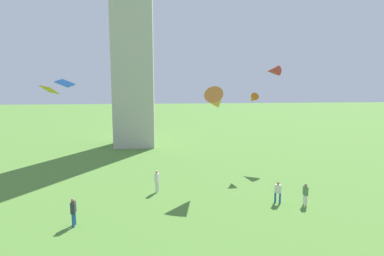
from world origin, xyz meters
name	(u,v)px	position (x,y,z in m)	size (l,w,h in m)	color
person_0	(278,191)	(5.95, 16.91, 0.91)	(0.47, 0.46, 1.60)	#235693
person_1	(305,193)	(7.76, 16.31, 0.91)	(0.24, 0.50, 1.60)	silver
person_2	(157,180)	(-2.78, 20.11, 1.01)	(0.40, 0.53, 1.79)	silver
person_3	(73,210)	(-7.80, 14.36, 0.99)	(0.27, 0.54, 1.75)	#235693
kite_flying_0	(49,90)	(-12.77, 26.90, 7.95)	(1.46, 1.85, 0.90)	gold
kite_flying_1	(273,71)	(9.98, 30.73, 9.84)	(1.78, 1.89, 1.14)	#B53229
kite_flying_3	(253,99)	(6.65, 26.53, 7.01)	(0.92, 1.45, 1.27)	#CA6612
kite_flying_4	(216,101)	(2.24, 22.11, 7.09)	(2.50, 3.12, 2.55)	orange
kite_flying_5	(65,83)	(-12.46, 31.07, 8.52)	(2.09, 1.72, 0.92)	#3180E4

